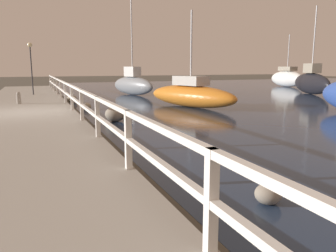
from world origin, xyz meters
The scene contains 14 objects.
ground_plane centered at (0.00, 0.00, 0.00)m, with size 120.00×120.00×0.00m, color #4C473D.
dock_walkway centered at (0.00, 0.00, 0.17)m, with size 3.65×36.00×0.34m.
railing centered at (1.73, 0.00, 1.00)m, with size 0.10×32.50×0.98m.
boulder_water_edge centered at (2.66, 2.58, 0.15)m, with size 0.41×0.37×0.31m.
boulder_near_dock centered at (3.10, -1.36, 0.28)m, with size 0.75×0.68×0.56m.
boulder_far_strip centered at (2.34, 5.92, 0.21)m, with size 0.57×0.51×0.43m.
boulder_downstream centered at (3.45, -9.51, 0.16)m, with size 0.41×0.37×0.31m.
boulder_upstream centered at (3.49, -1.64, 0.14)m, with size 0.37×0.33×0.28m.
mooring_bollard centered at (-0.28, 3.12, 0.61)m, with size 0.20×0.20×0.55m.
dock_lamp centered at (0.36, 8.30, 2.65)m, with size 0.27×0.27×3.08m.
sailboat_orange centered at (7.64, 1.56, 0.62)m, with size 3.23×5.77×4.67m.
sailboat_gray centered at (6.99, 9.63, 0.78)m, with size 2.32×4.72×7.76m.
sailboat_white centered at (24.19, 13.12, 0.88)m, with size 1.54×4.65×5.15m.
sailboat_black centered at (19.40, 5.32, 0.88)m, with size 3.09×5.63×6.28m.
Camera 1 is at (0.34, -13.16, 2.00)m, focal length 35.00 mm.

